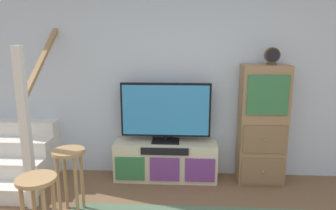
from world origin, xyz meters
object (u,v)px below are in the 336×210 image
Objects in this scene: side_cabinet at (262,125)px; bar_stool_far at (69,167)px; television at (166,111)px; media_console at (166,161)px; bar_stool_near at (38,197)px; desk_clock at (272,56)px.

bar_stool_far is at bearing -157.99° from side_cabinet.
bar_stool_far is at bearing -136.81° from television.
television is (0.00, 0.02, 0.68)m from media_console.
bar_stool_near is (-2.26, -1.51, -0.24)m from side_cabinet.
bar_stool_far is (0.05, 0.62, 0.01)m from bar_stool_near.
media_console is 1.16× the size of television.
television is 1.25m from side_cabinet.
television is at bearing 179.37° from side_cabinet.
bar_stool_near is at bearing -94.76° from bar_stool_far.
side_cabinet reaches higher than television.
side_cabinet is (1.24, 0.01, 0.51)m from media_console.
side_cabinet reaches higher than bar_stool_near.
desk_clock reaches higher than bar_stool_near.
television is at bearing 43.19° from bar_stool_far.
side_cabinet is at bearing 33.77° from bar_stool_near.
bar_stool_near is at bearing -124.12° from media_console.
bar_stool_near is (-1.02, -1.50, 0.27)m from media_console.
desk_clock reaches higher than bar_stool_far.
side_cabinet is at bearing 22.01° from bar_stool_far.
media_console is at bearing 42.43° from bar_stool_far.
bar_stool_far is (-2.27, -0.88, -1.11)m from desk_clock.
media_console is 1.83m from bar_stool_near.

